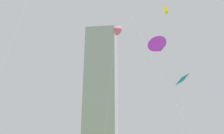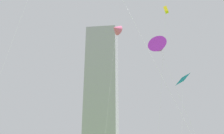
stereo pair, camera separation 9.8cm
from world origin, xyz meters
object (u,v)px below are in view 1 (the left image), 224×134
object	(u,v)px
kite_flying_0	(116,29)
kite_flying_5	(159,47)
kite_flying_1	(182,79)
distant_highrise_0	(101,89)
kite_flying_4	(166,10)

from	to	relation	value
kite_flying_0	kite_flying_5	distance (m)	25.57
kite_flying_1	distant_highrise_0	bearing A→B (deg)	123.02
kite_flying_0	distant_highrise_0	size ratio (longest dim) A/B	0.40
kite_flying_0	kite_flying_1	size ratio (longest dim) A/B	1.95
kite_flying_4	kite_flying_5	xyz separation A→B (m)	(-1.46, -0.76, -6.77)
kite_flying_1	distant_highrise_0	size ratio (longest dim) A/B	0.20
distant_highrise_0	kite_flying_4	bearing A→B (deg)	-75.87
kite_flying_0	kite_flying_4	size ratio (longest dim) A/B	1.34
kite_flying_0	kite_flying_1	bearing A→B (deg)	-6.39
kite_flying_0	kite_flying_1	world-z (taller)	kite_flying_0
kite_flying_4	distant_highrise_0	distance (m)	120.32
kite_flying_0	kite_flying_1	distance (m)	21.80
kite_flying_0	kite_flying_5	world-z (taller)	kite_flying_0
kite_flying_0	kite_flying_4	world-z (taller)	kite_flying_0
kite_flying_0	kite_flying_1	xyz separation A→B (m)	(15.08, -1.69, -15.65)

